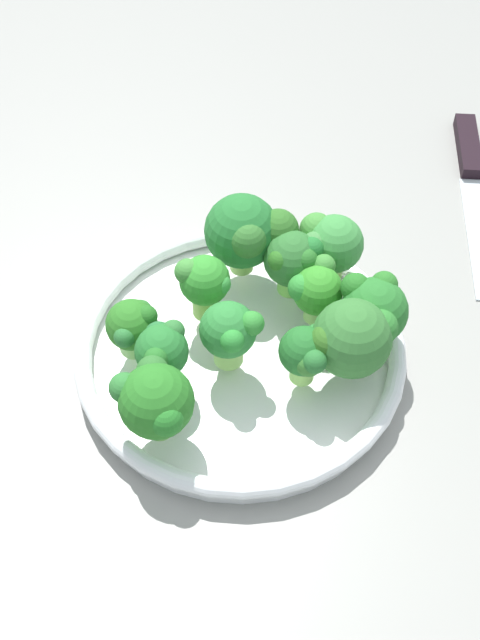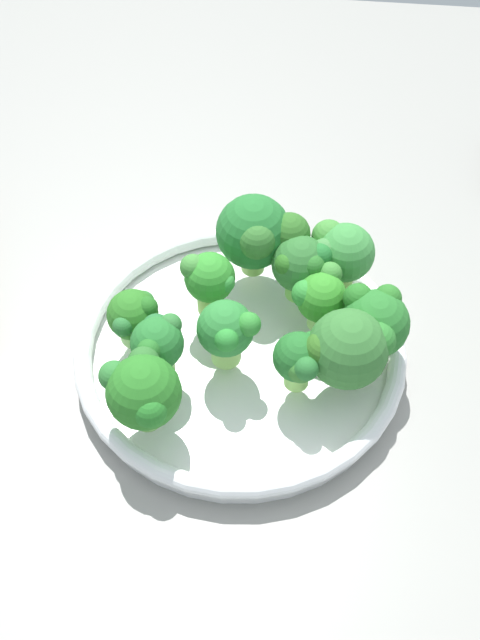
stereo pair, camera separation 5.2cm
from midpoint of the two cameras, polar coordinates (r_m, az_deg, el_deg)
name	(u,v)px [view 2 (the right image)]	position (r cm, az deg, el deg)	size (l,w,h in cm)	color
ground_plane	(275,407)	(72.22, 4.49, -6.17)	(130.00, 130.00, 2.50)	gray
bowl	(240,351)	(72.11, 2.05, -2.29)	(28.92, 28.92, 2.88)	white
broccoli_floret_0	(143,392)	(63.20, -4.44, -5.08)	(6.66, 6.54, 7.04)	#7BB856
broccoli_floret_1	(258,234)	(72.87, 3.28, 5.91)	(7.04, 8.06, 8.12)	#9ECD66
broccoli_floret_2	(300,360)	(65.87, 6.45, -2.90)	(4.93, 4.34, 5.65)	#97D762
broccoli_floret_3	(227,331)	(66.79, 1.29, -0.87)	(4.98, 5.32, 6.42)	#90C75F
broccoli_floret_4	(348,349)	(66.16, 9.75, -2.07)	(6.56, 7.30, 7.50)	#9DCA6A
broccoli_floret_5	(341,251)	(73.28, 9.03, 4.63)	(5.29, 5.72, 6.61)	#A1D862
broccoli_floret_6	(301,265)	(71.76, 6.31, 3.71)	(5.02, 5.25, 6.50)	#83D057
broccoli_floret_7	(209,280)	(70.19, -0.06, 2.72)	(4.40, 4.78, 6.41)	#89BD4F
broccoli_floret_8	(320,297)	(70.15, 7.67, 1.50)	(4.94, 4.78, 5.76)	#94CA67
broccoli_floret_9	(158,342)	(66.48, -3.52, -1.67)	(5.11, 4.39, 5.97)	#93CB69
broccoli_floret_10	(374,322)	(68.71, 11.43, -0.21)	(5.73, 5.73, 6.69)	#84C056
broccoli_floret_11	(134,316)	(69.18, -5.25, 0.20)	(4.80, 4.45, 5.28)	#8BCC6A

